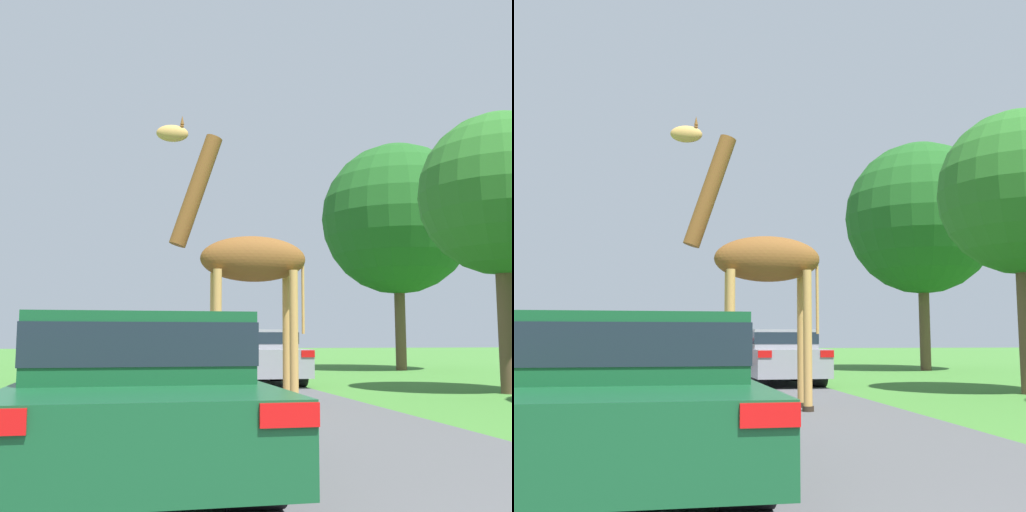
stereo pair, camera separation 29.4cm
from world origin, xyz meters
TOP-DOWN VIEW (x-y plane):
  - road at (0.00, 30.00)m, footprint 7.14×120.00m
  - giraffe_near_road at (1.12, 9.95)m, footprint 2.67×0.91m
  - car_lead_maroon at (-0.78, 5.10)m, footprint 1.99×4.71m
  - car_queue_right at (0.39, 26.08)m, footprint 1.76×4.67m
  - car_queue_left at (2.54, 21.36)m, footprint 1.97×4.68m
  - car_far_ahead at (2.71, 16.12)m, footprint 1.85×4.00m
  - car_verge_right at (-2.18, 18.72)m, footprint 1.81×4.19m
  - tree_right_cluster at (9.54, 22.24)m, footprint 5.92×5.92m
  - tree_far_right at (7.46, 11.97)m, footprint 3.73×3.73m

SIDE VIEW (x-z plane):
  - road at x=0.00m, z-range 0.00..0.00m
  - car_queue_right at x=0.39m, z-range 0.05..1.26m
  - car_lead_maroon at x=-0.78m, z-range 0.04..1.46m
  - car_far_ahead at x=2.71m, z-range 0.03..1.47m
  - car_queue_left at x=2.54m, z-range 0.06..1.48m
  - car_verge_right at x=-2.18m, z-range 0.05..1.55m
  - giraffe_near_road at x=1.12m, z-range 0.02..5.11m
  - tree_far_right at x=7.46m, z-range 1.28..7.63m
  - tree_right_cluster at x=9.54m, z-range 1.45..10.28m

